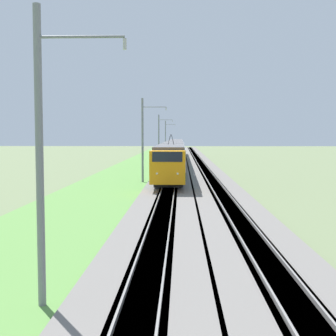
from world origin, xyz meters
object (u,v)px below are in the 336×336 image
object	(u,v)px
passenger_train	(174,151)
catenary_mast_near	(42,155)
catenary_mast_mid	(143,140)
catenary_mast_distant	(166,137)
catenary_mast_far	(159,138)

from	to	relation	value
passenger_train	catenary_mast_near	size ratio (longest dim) A/B	9.25
passenger_train	catenary_mast_mid	world-z (taller)	catenary_mast_mid
passenger_train	catenary_mast_distant	bearing A→B (deg)	-176.06
catenary_mast_far	catenary_mast_distant	world-z (taller)	catenary_mast_far
catenary_mast_mid	catenary_mast_far	size ratio (longest dim) A/B	1.02
passenger_train	catenary_mast_far	world-z (taller)	catenary_mast_far
catenary_mast_mid	catenary_mast_distant	xyz separation A→B (m)	(69.45, -0.00, -0.10)
catenary_mast_near	catenary_mast_far	xyz separation A→B (m)	(69.45, -0.00, -0.01)
catenary_mast_mid	catenary_mast_distant	size ratio (longest dim) A/B	1.02
catenary_mast_mid	catenary_mast_far	bearing A→B (deg)	-0.00
passenger_train	catenary_mast_far	bearing A→B (deg)	-154.33
passenger_train	catenary_mast_distant	world-z (taller)	catenary_mast_distant
passenger_train	catenary_mast_distant	distance (m)	40.67
catenary_mast_far	catenary_mast_distant	distance (m)	34.72
catenary_mast_far	catenary_mast_near	bearing A→B (deg)	180.00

